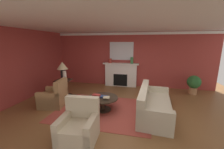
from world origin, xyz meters
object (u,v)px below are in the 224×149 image
Objects in this scene: mantel_mirror at (121,51)px; table_lamp at (62,67)px; vase_mantel_right at (132,60)px; armchair_near_window at (54,97)px; side_table at (64,87)px; fireplace at (121,75)px; sofa at (153,106)px; vase_on_side_table at (65,76)px; coffee_table at (103,100)px; potted_plant at (194,83)px; vase_mantel_left at (110,61)px; armchair_facing_fireplace at (79,128)px.

mantel_mirror is 2.98m from table_lamp.
mantel_mirror is 3.82× the size of vase_mantel_right.
armchair_near_window is 1.34m from table_lamp.
table_lamp is 3.25m from vase_mantel_right.
side_table is at bearing 0.00° from table_lamp.
vase_mantel_right is at bearing 34.89° from side_table.
fireplace is 0.83× the size of sofa.
coffee_table is at bearing -23.42° from vase_on_side_table.
sofa is 3.79m from table_lamp.
sofa is 2.16× the size of coffee_table.
coffee_table is at bearing -146.14° from potted_plant.
armchair_near_window is 1.14× the size of potted_plant.
mantel_mirror is at bearing 169.14° from potted_plant.
vase_on_side_table is at bearing -163.85° from potted_plant.
coffee_table is 4.51× the size of vase_mantel_left.
armchair_facing_fireplace is at bearing -42.08° from armchair_near_window.
side_table is 0.93× the size of table_lamp.
armchair_near_window reaches higher than coffee_table.
mantel_mirror is 1.72× the size of side_table.
fireplace is 2.16× the size of potted_plant.
armchair_facing_fireplace is at bearing -52.95° from table_lamp.
mantel_mirror is at bearing 87.05° from coffee_table.
vase_mantel_right reaches higher than armchair_facing_fireplace.
mantel_mirror is at bearing 43.82° from table_lamp.
side_table is 0.53m from vase_on_side_table.
potted_plant is (3.28, -0.51, -0.08)m from fireplace.
mantel_mirror is 3.04m from vase_on_side_table.
armchair_near_window is (-1.92, -2.86, -0.26)m from fireplace.
potted_plant is at bearing 16.15° from vase_on_side_table.
armchair_near_window is 1.36× the size of side_table.
sofa is at bearing -71.44° from vase_mantel_right.
sofa is 3.38m from armchair_near_window.
vase_mantel_right is at bearing 38.20° from vase_on_side_table.
vase_mantel_right is 0.38× the size of potted_plant.
fireplace is 2.57× the size of side_table.
vase_on_side_table is (-1.96, -2.02, 0.33)m from fireplace.
sofa is 3.55m from vase_on_side_table.
armchair_facing_fireplace is 1.27× the size of table_lamp.
vase_mantel_right reaches higher than armchair_near_window.
potted_plant reaches higher than side_table.
mantel_mirror is at bearing 47.58° from vase_on_side_table.
mantel_mirror is 3.24m from side_table.
vase_on_side_table is (-1.70, 2.33, 0.59)m from armchair_facing_fireplace.
mantel_mirror is at bearing 90.00° from fireplace.
vase_on_side_table is 5.47m from potted_plant.
mantel_mirror is 1.27× the size of armchair_near_window.
side_table is 1.76× the size of vase_on_side_table.
side_table is 3.16× the size of vase_mantel_left.
table_lamp is at bearing 155.24° from coffee_table.
table_lamp is 3.38× the size of vase_mantel_left.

